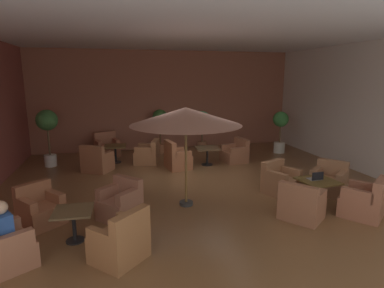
% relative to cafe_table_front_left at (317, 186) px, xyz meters
% --- Properties ---
extents(ground_plane, '(10.76, 9.89, 0.02)m').
position_rel_cafe_table_front_left_xyz_m(ground_plane, '(-2.37, 2.04, -0.48)').
color(ground_plane, brown).
extents(wall_back_brick, '(10.76, 0.08, 3.99)m').
position_rel_cafe_table_front_left_xyz_m(wall_back_brick, '(-2.37, 6.95, 1.53)').
color(wall_back_brick, '#915541').
rests_on(wall_back_brick, ground_plane).
extents(wall_right_plain, '(0.08, 9.89, 3.99)m').
position_rel_cafe_table_front_left_xyz_m(wall_right_plain, '(2.97, 2.04, 1.53)').
color(wall_right_plain, silver).
rests_on(wall_right_plain, ground_plane).
extents(ceiling_slab, '(10.76, 9.89, 0.06)m').
position_rel_cafe_table_front_left_xyz_m(ceiling_slab, '(-2.37, 2.04, 3.56)').
color(ceiling_slab, silver).
rests_on(ceiling_slab, wall_back_brick).
extents(cafe_table_front_left, '(0.86, 0.86, 0.60)m').
position_rel_cafe_table_front_left_xyz_m(cafe_table_front_left, '(0.00, 0.00, 0.00)').
color(cafe_table_front_left, black).
rests_on(cafe_table_front_left, ground_plane).
extents(armchair_front_left_north, '(1.02, 1.03, 0.82)m').
position_rel_cafe_table_front_left_xyz_m(armchair_front_left_north, '(-0.43, 0.89, -0.16)').
color(armchair_front_left_north, '#9B6845').
rests_on(armchair_front_left_north, ground_plane).
extents(armchair_front_left_east, '(1.04, 1.06, 0.83)m').
position_rel_cafe_table_front_left_xyz_m(armchair_front_left_east, '(-0.79, -0.60, -0.15)').
color(armchair_front_left_east, '#986044').
rests_on(armchair_front_left_east, ground_plane).
extents(armchair_front_left_south, '(1.11, 1.11, 0.89)m').
position_rel_cafe_table_front_left_xyz_m(armchair_front_left_south, '(0.60, -0.80, -0.14)').
color(armchair_front_left_south, '#9F6045').
rests_on(armchair_front_left_south, ground_plane).
extents(armchair_front_left_west, '(1.07, 1.07, 0.82)m').
position_rel_cafe_table_front_left_xyz_m(armchair_front_left_west, '(0.78, 0.61, -0.16)').
color(armchair_front_left_west, '#9A6848').
rests_on(armchair_front_left_west, ground_plane).
extents(cafe_table_front_right, '(0.79, 0.79, 0.60)m').
position_rel_cafe_table_front_left_xyz_m(cafe_table_front_right, '(-4.52, 5.01, 0.01)').
color(cafe_table_front_right, black).
rests_on(cafe_table_front_right, ground_plane).
extents(armchair_front_right_north, '(1.05, 1.03, 0.89)m').
position_rel_cafe_table_front_left_xyz_m(armchair_front_right_north, '(-5.10, 4.02, -0.15)').
color(armchair_front_right_north, '#9D6142').
rests_on(armchair_front_right_north, ground_plane).
extents(armchair_front_right_east, '(0.98, 0.98, 0.81)m').
position_rel_cafe_table_front_left_xyz_m(armchair_front_right_east, '(-3.43, 4.68, -0.16)').
color(armchair_front_right_east, '#A16842').
rests_on(armchair_front_right_east, ground_plane).
extents(armchair_front_right_south, '(0.98, 0.96, 0.89)m').
position_rel_cafe_table_front_left_xyz_m(armchair_front_right_south, '(-4.82, 6.12, -0.15)').
color(armchair_front_right_south, '#9C5A3F').
rests_on(armchair_front_right_south, ground_plane).
extents(cafe_table_mid_center, '(0.80, 0.80, 0.60)m').
position_rel_cafe_table_front_left_xyz_m(cafe_table_mid_center, '(-1.50, 3.93, 0.01)').
color(cafe_table_mid_center, black).
rests_on(cafe_table_mid_center, ground_plane).
extents(armchair_mid_center_north, '(0.88, 0.88, 0.82)m').
position_rel_cafe_table_front_left_xyz_m(armchair_mid_center_north, '(-0.41, 4.10, -0.17)').
color(armchair_mid_center_north, '#945B3F').
rests_on(armchair_mid_center_north, ground_plane).
extents(armchair_mid_center_east, '(0.84, 0.91, 0.93)m').
position_rel_cafe_table_front_left_xyz_m(armchair_mid_center_east, '(-2.58, 3.75, -0.14)').
color(armchair_mid_center_east, '#9B5B3B').
rests_on(armchair_mid_center_east, ground_plane).
extents(cafe_table_rear_right, '(0.71, 0.71, 0.60)m').
position_rel_cafe_table_front_left_xyz_m(cafe_table_rear_right, '(-5.31, -0.43, 0.01)').
color(cafe_table_rear_right, black).
rests_on(cafe_table_rear_right, ground_plane).
extents(armchair_rear_right_north, '(1.03, 1.03, 0.83)m').
position_rel_cafe_table_front_left_xyz_m(armchair_rear_right_north, '(-6.05, 0.47, -0.16)').
color(armchair_rear_right_north, '#995B3D').
rests_on(armchair_rear_right_north, ground_plane).
extents(armchair_rear_right_east, '(1.01, 1.01, 0.84)m').
position_rel_cafe_table_front_left_xyz_m(armchair_rear_right_east, '(-6.29, -1.05, -0.15)').
color(armchair_rear_right_east, '#9F6348').
rests_on(armchair_rear_right_east, ground_plane).
extents(armchair_rear_right_south, '(1.05, 1.05, 0.90)m').
position_rel_cafe_table_front_left_xyz_m(armchair_rear_right_south, '(-4.50, -1.27, -0.14)').
color(armchair_rear_right_south, '#98623B').
rests_on(armchair_rear_right_south, ground_plane).
extents(armchair_rear_right_west, '(1.02, 1.02, 0.85)m').
position_rel_cafe_table_front_left_xyz_m(armchair_rear_right_west, '(-4.47, 0.37, -0.14)').
color(armchair_rear_right_west, '#9B634B').
rests_on(armchair_rear_right_west, ground_plane).
extents(patio_umbrella_tall_red, '(2.50, 2.50, 2.29)m').
position_rel_cafe_table_front_left_xyz_m(patio_umbrella_tall_red, '(-2.96, 0.73, 1.61)').
color(patio_umbrella_tall_red, '#2D2D2D').
rests_on(patio_umbrella_tall_red, ground_plane).
extents(potted_tree_left_corner, '(0.60, 0.60, 1.63)m').
position_rel_cafe_table_front_left_xyz_m(potted_tree_left_corner, '(1.80, 4.99, 0.56)').
color(potted_tree_left_corner, silver).
rests_on(potted_tree_left_corner, ground_plane).
extents(potted_tree_mid_left, '(0.70, 0.70, 1.58)m').
position_rel_cafe_table_front_left_xyz_m(potted_tree_mid_left, '(-0.99, 6.38, 0.63)').
color(potted_tree_mid_left, '#A86B4A').
rests_on(potted_tree_mid_left, ground_plane).
extents(potted_tree_mid_right, '(0.59, 0.59, 1.71)m').
position_rel_cafe_table_front_left_xyz_m(potted_tree_mid_right, '(-2.76, 6.19, 0.61)').
color(potted_tree_mid_right, '#AE6844').
rests_on(potted_tree_mid_right, ground_plane).
extents(potted_tree_right_corner, '(0.69, 0.69, 1.90)m').
position_rel_cafe_table_front_left_xyz_m(potted_tree_right_corner, '(-6.65, 5.04, 0.88)').
color(potted_tree_right_corner, silver).
rests_on(potted_tree_right_corner, ground_plane).
extents(patron_blue_shirt, '(0.38, 0.43, 0.69)m').
position_rel_cafe_table_front_left_xyz_m(patron_blue_shirt, '(-6.25, -1.03, 0.26)').
color(patron_blue_shirt, '#2A4F9A').
rests_on(patron_blue_shirt, ground_plane).
extents(iced_drink_cup, '(0.08, 0.08, 0.11)m').
position_rel_cafe_table_front_left_xyz_m(iced_drink_cup, '(0.06, 0.06, 0.19)').
color(iced_drink_cup, white).
rests_on(iced_drink_cup, cafe_table_front_left).
extents(open_laptop, '(0.32, 0.24, 0.20)m').
position_rel_cafe_table_front_left_xyz_m(open_laptop, '(-0.03, 0.04, 0.19)').
color(open_laptop, '#9EA0A5').
rests_on(open_laptop, cafe_table_front_left).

